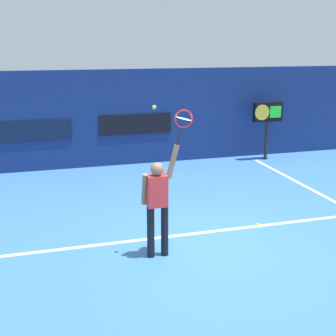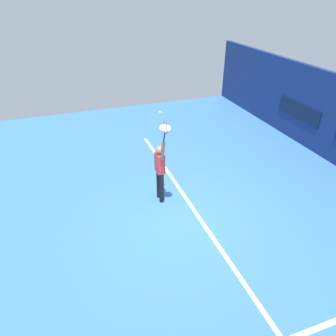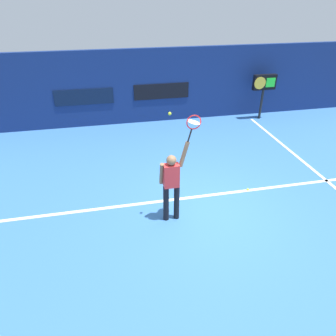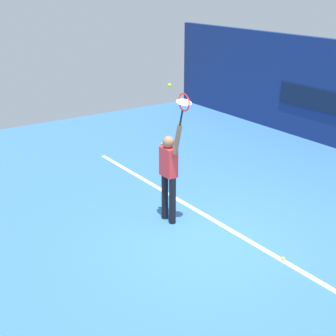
# 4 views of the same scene
# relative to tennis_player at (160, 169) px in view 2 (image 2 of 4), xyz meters

# --- Properties ---
(ground_plane) EXTENTS (18.00, 18.00, 0.00)m
(ground_plane) POSITION_rel_tennis_player_xyz_m (0.96, 0.11, -1.01)
(ground_plane) COLOR #3870B2
(sponsor_banner_portside) EXTENTS (2.20, 0.03, 0.60)m
(sponsor_banner_portside) POSITION_rel_tennis_player_xyz_m (-2.04, 6.22, 0.18)
(sponsor_banner_portside) COLOR #0C1933
(court_baseline) EXTENTS (10.00, 0.10, 0.01)m
(court_baseline) POSITION_rel_tennis_player_xyz_m (0.96, 0.70, -1.00)
(court_baseline) COLOR white
(court_baseline) RESTS_ON ground_plane
(tennis_player) EXTENTS (0.63, 0.31, 1.98)m
(tennis_player) POSITION_rel_tennis_player_xyz_m (0.00, 0.00, 0.00)
(tennis_player) COLOR black
(tennis_player) RESTS_ON ground_plane
(tennis_racket) EXTENTS (0.38, 0.27, 0.63)m
(tennis_racket) POSITION_rel_tennis_player_xyz_m (0.44, -0.00, 1.36)
(tennis_racket) COLOR black
(tennis_ball) EXTENTS (0.07, 0.07, 0.07)m
(tennis_ball) POSITION_rel_tennis_player_xyz_m (-0.04, 0.04, 1.59)
(tennis_ball) COLOR #CCE033
(spare_ball) EXTENTS (0.07, 0.07, 0.07)m
(spare_ball) POSITION_rel_tennis_player_xyz_m (2.28, 0.71, -0.98)
(spare_ball) COLOR #CCE033
(spare_ball) RESTS_ON ground_plane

